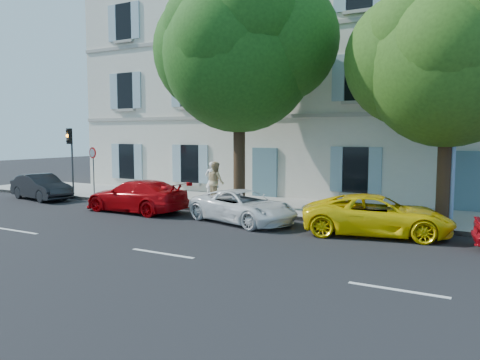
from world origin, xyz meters
The scene contains 15 objects.
ground centered at (0.00, 0.00, 0.00)m, with size 90.00×90.00×0.00m, color black.
sidewalk centered at (0.00, 4.45, 0.07)m, with size 36.00×4.50×0.15m, color #A09E96.
kerb centered at (0.00, 2.28, 0.08)m, with size 36.00×0.16×0.16m, color #9E998E.
building centered at (0.00, 10.20, 6.00)m, with size 28.00×7.00×12.00m, color silver.
car_dark_sedan centered at (-11.61, 1.33, 0.62)m, with size 1.31×3.75×1.23m, color black.
car_red_coupe centered at (-5.14, 0.81, 0.65)m, with size 1.83×4.51×1.31m, color #B40509.
car_white_coupe centered at (-0.24, 0.87, 0.58)m, with size 1.93×4.19×1.16m, color white.
car_yellow_supercar centered at (4.43, 1.09, 0.63)m, with size 2.10×4.55×1.26m, color yellow.
tree_left centered at (-1.59, 3.01, 6.25)m, with size 6.12×6.12×9.48m.
tree_right centered at (6.12, 2.88, 5.32)m, with size 5.24×5.24×8.07m.
traffic_light centered at (-10.95, 2.60, 2.53)m, with size 0.29×0.37×3.29m.
road_sign centered at (-9.76, 2.93, 1.86)m, with size 0.54×0.14×2.37m.
street_lamp centered at (6.37, 2.79, 4.56)m, with size 0.27×1.66×7.79m.
pedestrian_a centered at (-3.84, 4.50, 1.03)m, with size 0.64×0.42×1.76m, color white.
pedestrian_b centered at (-3.34, 4.00, 1.04)m, with size 0.87×0.68×1.79m, color tan.
Camera 1 is at (7.68, -13.59, 3.14)m, focal length 35.00 mm.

